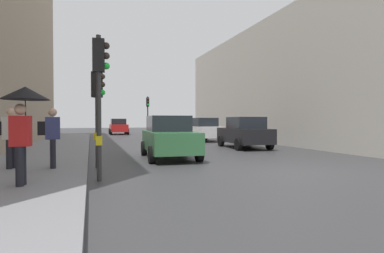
# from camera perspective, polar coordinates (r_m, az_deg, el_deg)

# --- Properties ---
(ground_plane) EXTENTS (120.00, 120.00, 0.00)m
(ground_plane) POSITION_cam_1_polar(r_m,az_deg,el_deg) (9.89, 16.99, -8.04)
(ground_plane) COLOR #38383A
(sidewalk_kerb) EXTENTS (3.43, 40.00, 0.16)m
(sidewalk_kerb) POSITION_cam_1_polar(r_m,az_deg,el_deg) (14.17, -25.54, -5.01)
(sidewalk_kerb) COLOR gray
(sidewalk_kerb) RESTS_ON ground
(building_facade_right) EXTENTS (12.00, 24.38, 8.55)m
(building_facade_right) POSITION_cam_1_polar(r_m,az_deg,el_deg) (27.48, 21.28, 6.70)
(building_facade_right) COLOR #B2ADA3
(building_facade_right) RESTS_ON ground
(traffic_light_far_median) EXTENTS (0.25, 0.43, 3.81)m
(traffic_light_far_median) POSITION_cam_1_polar(r_m,az_deg,el_deg) (29.24, -8.17, 3.20)
(traffic_light_far_median) COLOR #2D2D2D
(traffic_light_far_median) RESTS_ON ground
(traffic_light_near_left) EXTENTS (0.44, 0.26, 3.76)m
(traffic_light_near_left) POSITION_cam_1_polar(r_m,az_deg,el_deg) (8.37, -16.67, 8.09)
(traffic_light_near_left) COLOR #2D2D2D
(traffic_light_near_left) RESTS_ON ground
(traffic_light_near_right) EXTENTS (0.45, 0.35, 3.26)m
(traffic_light_near_right) POSITION_cam_1_polar(r_m,az_deg,el_deg) (10.61, -17.00, 4.76)
(traffic_light_near_right) COLOR #2D2D2D
(traffic_light_near_right) RESTS_ON ground
(car_red_sedan) EXTENTS (2.04, 4.21, 1.76)m
(car_red_sedan) POSITION_cam_1_polar(r_m,az_deg,el_deg) (35.88, -13.42, -0.01)
(car_red_sedan) COLOR red
(car_red_sedan) RESTS_ON ground
(car_green_estate) EXTENTS (2.21, 4.30, 1.76)m
(car_green_estate) POSITION_cam_1_polar(r_m,az_deg,el_deg) (12.85, -4.27, -1.96)
(car_green_estate) COLOR #2D6038
(car_green_estate) RESTS_ON ground
(car_yellow_taxi) EXTENTS (2.07, 4.23, 1.76)m
(car_yellow_taxi) POSITION_cam_1_polar(r_m,az_deg,el_deg) (38.74, -5.51, 0.10)
(car_yellow_taxi) COLOR yellow
(car_yellow_taxi) RESTS_ON ground
(car_dark_suv) EXTENTS (2.25, 4.32, 1.76)m
(car_dark_suv) POSITION_cam_1_polar(r_m,az_deg,el_deg) (17.74, 9.63, -1.12)
(car_dark_suv) COLOR black
(car_dark_suv) RESTS_ON ground
(car_white_compact) EXTENTS (2.20, 4.29, 1.76)m
(car_white_compact) POSITION_cam_1_polar(r_m,az_deg,el_deg) (23.53, 1.91, -0.56)
(car_white_compact) COLOR silver
(car_white_compact) RESTS_ON ground
(pedestrian_with_umbrella) EXTENTS (1.00, 1.00, 2.14)m
(pedestrian_with_umbrella) POSITION_cam_1_polar(r_m,az_deg,el_deg) (7.60, -28.60, 3.04)
(pedestrian_with_umbrella) COLOR black
(pedestrian_with_umbrella) RESTS_ON sidewalk_kerb
(pedestrian_with_black_backpack) EXTENTS (0.66, 0.48, 1.77)m
(pedestrian_with_black_backpack) POSITION_cam_1_polar(r_m,az_deg,el_deg) (10.50, -30.59, -1.25)
(pedestrian_with_black_backpack) COLOR black
(pedestrian_with_black_backpack) RESTS_ON sidewalk_kerb
(pedestrian_with_grey_backpack) EXTENTS (0.62, 0.36, 1.77)m
(pedestrian_with_grey_backpack) POSITION_cam_1_polar(r_m,az_deg,el_deg) (10.01, -24.56, -1.30)
(pedestrian_with_grey_backpack) COLOR black
(pedestrian_with_grey_backpack) RESTS_ON sidewalk_kerb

